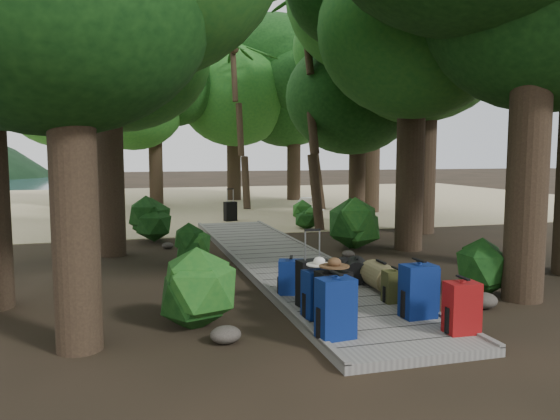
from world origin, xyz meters
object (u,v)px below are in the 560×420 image
object	(u,v)px
duffel_right_black	(356,270)
lone_suitcase_on_sand	(230,211)
backpack_left_c	(318,291)
backpack_right_d	(395,285)
sun_lounger	(311,206)
backpack_right_a	(462,305)
backpack_left_d	(291,275)
suitcase_on_boardwalk	(312,283)
backpack_left_b	(333,295)
backpack_right_b	(418,288)
backpack_left_a	(336,305)
kayak	(107,214)
backpack_right_c	(421,287)
duffel_right_khaki	(381,276)

from	to	relation	value
duffel_right_black	lone_suitcase_on_sand	bearing A→B (deg)	113.39
backpack_left_c	backpack_right_d	distance (m)	1.43
sun_lounger	duffel_right_black	bearing A→B (deg)	-112.42
sun_lounger	backpack_right_a	bearing A→B (deg)	-108.90
backpack_left_d	lone_suitcase_on_sand	world-z (taller)	backpack_left_d
suitcase_on_boardwalk	lone_suitcase_on_sand	size ratio (longest dim) A/B	1.03
backpack_left_b	duffel_right_black	world-z (taller)	backpack_left_b
lone_suitcase_on_sand	suitcase_on_boardwalk	bearing A→B (deg)	-111.73
backpack_right_b	sun_lounger	distance (m)	13.76
backpack_right_a	lone_suitcase_on_sand	bearing A→B (deg)	94.93
suitcase_on_boardwalk	lone_suitcase_on_sand	bearing A→B (deg)	76.29
backpack_left_a	sun_lounger	size ratio (longest dim) A/B	0.45
backpack_right_b	kayak	distance (m)	14.34
backpack_left_d	backpack_right_d	distance (m)	1.62
backpack_right_a	kayak	bearing A→B (deg)	110.45
backpack_right_a	kayak	size ratio (longest dim) A/B	0.20
backpack_right_b	backpack_right_d	size ratio (longest dim) A/B	1.52
suitcase_on_boardwalk	sun_lounger	size ratio (longest dim) A/B	0.37
lone_suitcase_on_sand	backpack_right_b	bearing A→B (deg)	-105.64
kayak	backpack_right_d	bearing A→B (deg)	-81.36
backpack_left_a	sun_lounger	bearing A→B (deg)	65.89
backpack_right_b	lone_suitcase_on_sand	distance (m)	11.94
backpack_left_b	backpack_left_c	distance (m)	0.35
lone_suitcase_on_sand	duffel_right_black	bearing A→B (deg)	-105.02
backpack_right_a	backpack_left_b	bearing A→B (deg)	153.54
backpack_left_c	kayak	xyz separation A→B (m)	(-3.14, 13.25, -0.29)
backpack_right_a	sun_lounger	bearing A→B (deg)	80.96
backpack_left_d	backpack_right_d	xyz separation A→B (m)	(1.36, -0.88, -0.04)
backpack_left_a	backpack_left_d	world-z (taller)	backpack_left_a
kayak	sun_lounger	xyz separation A→B (m)	(7.54, -0.21, 0.12)
duffel_right_black	backpack_right_b	bearing A→B (deg)	-70.05
backpack_left_d	kayak	bearing A→B (deg)	123.59
duffel_right_black	sun_lounger	world-z (taller)	sun_lounger
backpack_left_d	backpack_right_c	distance (m)	2.07
duffel_right_black	lone_suitcase_on_sand	size ratio (longest dim) A/B	0.96
backpack_left_c	lone_suitcase_on_sand	bearing A→B (deg)	74.80
backpack_left_d	backpack_right_d	bearing A→B (deg)	-14.25
backpack_right_b	duffel_right_khaki	world-z (taller)	backpack_right_b
backpack_right_d	backpack_right_a	bearing A→B (deg)	-83.55
backpack_left_a	duffel_right_black	bearing A→B (deg)	55.14
backpack_left_b	kayak	xyz separation A→B (m)	(-3.24, 13.58, -0.31)
backpack_left_d	sun_lounger	bearing A→B (deg)	88.37
backpack_left_b	duffel_right_khaki	bearing A→B (deg)	38.79
backpack_left_a	duffel_right_khaki	distance (m)	2.54
backpack_right_a	duffel_right_black	size ratio (longest dim) A/B	1.13
backpack_left_d	kayak	world-z (taller)	backpack_left_d
backpack_left_b	backpack_left_d	world-z (taller)	backpack_left_b
duffel_right_khaki	backpack_right_c	bearing A→B (deg)	-90.03
duffel_right_khaki	suitcase_on_boardwalk	xyz separation A→B (m)	(-1.39, -0.57, 0.12)
backpack_right_c	backpack_right_d	xyz separation A→B (m)	(-0.09, 0.59, -0.10)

